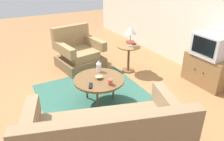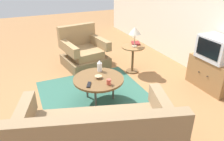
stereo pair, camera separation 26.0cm
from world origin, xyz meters
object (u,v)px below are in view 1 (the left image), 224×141
object	(u,v)px
couch	(106,140)
tv_stand	(206,70)
mug	(111,82)
television	(211,46)
book	(131,43)
coffee_table	(99,80)
vase	(99,66)
tv_remote_dark	(91,86)
table_lamp	(131,31)
side_table	(129,53)
bowl	(99,78)
armchair	(79,54)

from	to	relation	value
couch	tv_stand	distance (m)	2.69
mug	television	bearing A→B (deg)	86.20
book	coffee_table	bearing A→B (deg)	-32.55
vase	tv_remote_dark	bearing A→B (deg)	-39.67
couch	television	distance (m)	2.73
couch	television	bearing A→B (deg)	33.05
vase	tv_remote_dark	size ratio (longest dim) A/B	1.22
table_lamp	book	world-z (taller)	table_lamp
tv_stand	tv_remote_dark	size ratio (longest dim) A/B	5.03
side_table	tv_remote_dark	distance (m)	1.65
coffee_table	mug	bearing A→B (deg)	16.01
couch	bowl	size ratio (longest dim) A/B	16.38
armchair	bowl	xyz separation A→B (m)	(1.61, -0.23, 0.18)
television	couch	bearing A→B (deg)	-74.09
mug	tv_remote_dark	size ratio (longest dim) A/B	0.70
side_table	mug	xyz separation A→B (m)	(1.08, -1.03, 0.07)
vase	couch	bearing A→B (deg)	-22.34
book	vase	bearing A→B (deg)	-38.01
television	book	distance (m)	1.62
armchair	table_lamp	distance (m)	1.36
coffee_table	mug	size ratio (longest dim) A/B	7.02
armchair	tv_remote_dark	bearing A→B (deg)	66.58
tv_stand	mug	xyz separation A→B (m)	(-0.14, -2.06, 0.21)
coffee_table	tv_remote_dark	size ratio (longest dim) A/B	4.93
armchair	mug	world-z (taller)	armchair
side_table	tv_remote_dark	size ratio (longest dim) A/B	3.50
television	book	size ratio (longest dim) A/B	2.22
coffee_table	tv_remote_dark	world-z (taller)	tv_remote_dark
side_table	television	world-z (taller)	television
tv_remote_dark	book	size ratio (longest dim) A/B	0.63
vase	bowl	world-z (taller)	vase
couch	tv_stand	world-z (taller)	couch
table_lamp	book	bearing A→B (deg)	141.89
armchair	tv_remote_dark	size ratio (longest dim) A/B	6.10
table_lamp	bowl	xyz separation A→B (m)	(0.79, -1.12, -0.45)
television	coffee_table	bearing A→B (deg)	-100.67
armchair	television	world-z (taller)	television
tv_stand	vase	bearing A→B (deg)	-107.76
side_table	television	bearing A→B (deg)	39.99
couch	table_lamp	size ratio (longest dim) A/B	4.79
coffee_table	side_table	size ratio (longest dim) A/B	1.41
book	side_table	bearing A→B (deg)	-26.55
table_lamp	bowl	size ratio (longest dim) A/B	3.42
side_table	mug	bearing A→B (deg)	-43.54
couch	vase	size ratio (longest dim) A/B	9.69
armchair	mug	distance (m)	1.89
armchair	tv_stand	xyz separation A→B (m)	(2.01, 1.91, -0.01)
vase	mug	bearing A→B (deg)	-4.65
couch	tv_stand	size ratio (longest dim) A/B	2.35
mug	book	xyz separation A→B (m)	(-1.20, 1.16, 0.11)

